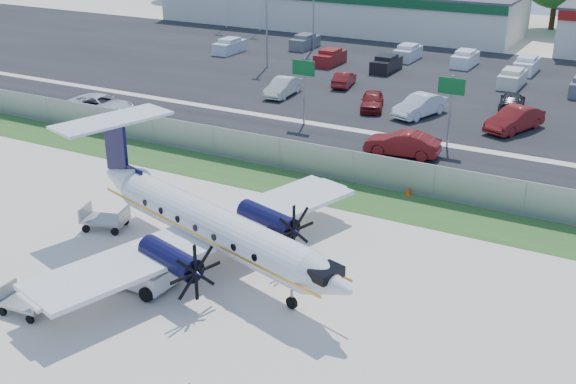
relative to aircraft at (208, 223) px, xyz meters
The scene contains 25 objects.
ground 3.01m from the aircraft, 40.36° to the right, with size 170.00×170.00×0.00m, color beige.
grass_verge 10.93m from the aircraft, 81.17° to the left, with size 170.00×4.00×0.02m, color #2D561E.
access_road 17.80m from the aircraft, 84.65° to the left, with size 170.00×8.00×0.02m, color black.
parking_lot 38.69m from the aircraft, 87.56° to the left, with size 170.00×32.00×0.02m, color black.
perimeter_fence 12.75m from the aircraft, 82.55° to the left, with size 120.00×0.06×1.99m.
building_west 64.57m from the aircraft, 110.25° to the left, with size 46.40×12.40×5.24m.
sign_left 22.48m from the aircraft, 106.46° to the left, with size 1.80×0.26×5.00m.
sign_mid 22.06m from the aircraft, 77.81° to the left, with size 1.80×0.26×5.00m.
light_pole_nw 41.06m from the aircraft, 116.63° to the left, with size 0.90×0.35×9.09m.
light_pole_sw 50.18m from the aircraft, 111.50° to the left, with size 0.90×0.35×9.09m.
tree_line 72.65m from the aircraft, 88.70° to the left, with size 112.00×6.00×14.00m, color #1D5C1B, non-canonical shape.
aircraft is the anchor object (origin of this frame).
pushback_tug 3.67m from the aircraft, 112.32° to the right, with size 2.86×2.08×1.51m.
baggage_cart_near 7.08m from the aircraft, behind, with size 2.57×1.95×1.20m.
baggage_cart_far 8.47m from the aircraft, 120.65° to the right, with size 2.17×1.40×1.09m.
cone_starboard_wing 13.57m from the aircraft, 67.04° to the left, with size 0.36×0.36×0.51m.
road_car_west 26.85m from the aircraft, 142.84° to the left, with size 2.59×5.63×1.56m, color silver.
road_car_mid 18.87m from the aircraft, 82.25° to the left, with size 1.72×4.92×1.62m, color maroon.
parked_car_a 30.35m from the aircraft, 112.76° to the left, with size 1.62×4.66×1.54m, color beige.
parked_car_b 28.02m from the aircraft, 97.06° to the left, with size 1.72×4.27×1.46m, color maroon.
parked_car_c 27.88m from the aircraft, 88.95° to the left, with size 1.76×5.05×1.66m, color silver.
parked_car_d 28.68m from the aircraft, 74.23° to the left, with size 1.82×5.23×1.72m, color maroon.
parked_car_f 34.53m from the aircraft, 104.29° to the left, with size 1.39×3.99×1.31m, color maroon.
parked_car_g 33.67m from the aircraft, 79.07° to the left, with size 1.93×4.75×1.38m, color black.
far_parking_rows 43.68m from the aircraft, 87.84° to the left, with size 56.00×10.00×1.60m, color gray, non-canonical shape.
Camera 1 is at (15.97, -22.99, 16.10)m, focal length 45.00 mm.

